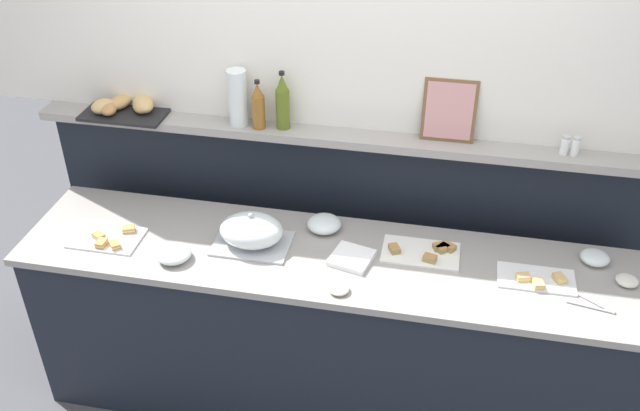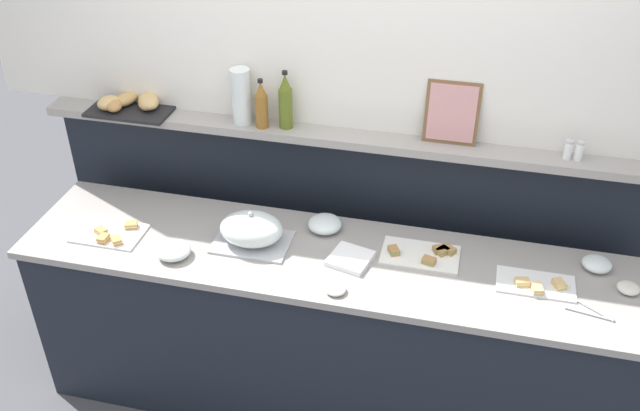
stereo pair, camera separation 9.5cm
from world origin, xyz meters
The scene contains 21 objects.
ground_plane centered at (0.00, 0.60, 0.00)m, with size 12.00×12.00×0.00m, color #4C4C51.
buffet_counter centered at (0.00, 0.00, 0.46)m, with size 2.75×0.62×0.92m.
back_ledge_unit centered at (0.00, 0.48, 0.69)m, with size 2.96×0.22×1.32m.
sandwich_platter_side centered at (-0.99, -0.08, 0.93)m, with size 0.31×0.21×0.04m.
sandwich_platter_rear centered at (0.89, 0.00, 0.93)m, with size 0.32×0.17×0.04m.
sandwich_platter_front centered at (0.41, 0.10, 0.94)m, with size 0.34×0.20×0.04m.
serving_cloche centered at (-0.34, 0.01, 1.00)m, with size 0.34×0.24×0.17m.
glass_bowl_large centered at (-0.65, -0.16, 0.95)m, with size 0.15×0.15×0.06m.
glass_bowl_medium centered at (1.14, 0.18, 0.95)m, with size 0.12×0.12×0.05m.
glass_bowl_small centered at (-0.05, 0.19, 0.95)m, with size 0.16×0.16×0.06m.
condiment_bowl_cream centered at (0.09, -0.23, 0.94)m, with size 0.09×0.09×0.03m, color silver.
condiment_bowl_red centered at (1.26, 0.06, 0.94)m, with size 0.09×0.09×0.03m, color silver.
serving_tongs centered at (1.10, -0.11, 0.93)m, with size 0.18×0.11×0.01m.
napkin_stack centered at (0.11, -0.01, 0.94)m, with size 0.17×0.17×0.02m, color white.
vinegar_bottle_amber centered at (-0.39, 0.39, 1.42)m, with size 0.06×0.06×0.24m.
olive_oil_bottle centered at (-0.29, 0.41, 1.44)m, with size 0.06×0.06×0.28m.
salt_shaker centered at (0.96, 0.41, 1.36)m, with size 0.03×0.03×0.09m.
pepper_shaker centered at (1.00, 0.41, 1.36)m, with size 0.03×0.03×0.09m.
bread_basket centered at (-1.06, 0.40, 1.35)m, with size 0.40×0.26×0.08m.
framed_picture centered at (0.46, 0.45, 1.46)m, with size 0.24×0.06×0.28m.
water_carafe centered at (-0.50, 0.41, 1.45)m, with size 0.09×0.09×0.26m, color silver.
Camera 1 is at (0.45, -2.39, 2.81)m, focal length 39.27 mm.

